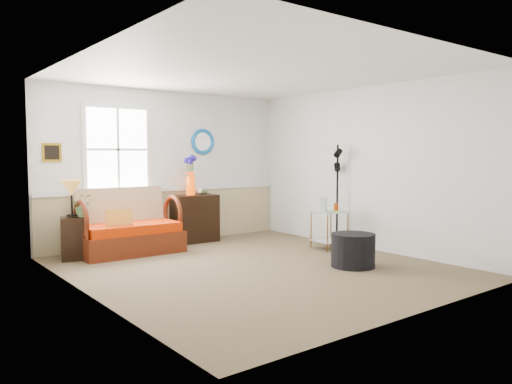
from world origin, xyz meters
TOP-DOWN VIEW (x-y plane):
  - floor at (0.00, 0.00)m, footprint 4.50×5.00m
  - ceiling at (0.00, 0.00)m, footprint 4.50×5.00m
  - walls at (0.00, 0.00)m, footprint 4.51×5.01m
  - wainscot at (0.00, 2.48)m, footprint 4.46×0.02m
  - chair_rail at (0.00, 2.47)m, footprint 4.46×0.04m
  - window at (-0.90, 2.47)m, footprint 1.14×0.06m
  - picture at (-1.92, 2.48)m, footprint 0.28×0.03m
  - mirror at (0.70, 2.48)m, footprint 0.47×0.07m
  - loveseat at (-0.95, 1.96)m, footprint 1.55×0.90m
  - throw_pillow at (-1.17, 1.82)m, footprint 0.39×0.18m
  - lamp_stand at (-1.78, 2.01)m, footprint 0.43×0.43m
  - table_lamp at (-1.79, 2.00)m, footprint 0.40×0.40m
  - potted_plant at (-1.64, 1.99)m, footprint 0.41×0.43m
  - cabinet at (0.38, 2.26)m, footprint 0.80×0.55m
  - flower_vase at (0.31, 2.25)m, footprint 0.20×0.20m
  - side_table at (1.73, 0.32)m, footprint 0.54×0.54m
  - tabletop_items at (1.73, 0.31)m, footprint 0.47×0.47m
  - floor_lamp at (2.08, 0.47)m, footprint 0.30×0.30m
  - ottoman at (1.07, -0.77)m, footprint 0.67×0.67m

SIDE VIEW (x-z plane):
  - floor at x=0.00m, z-range -0.01..0.01m
  - ottoman at x=1.07m, z-range 0.00..0.45m
  - lamp_stand at x=-1.78m, z-range 0.00..0.62m
  - side_table at x=1.73m, z-range 0.00..0.62m
  - cabinet at x=0.38m, z-range 0.00..0.82m
  - wainscot at x=0.00m, z-range 0.00..0.90m
  - loveseat at x=-0.95m, z-range 0.00..1.00m
  - throw_pillow at x=-1.17m, z-range 0.33..0.71m
  - tabletop_items at x=1.73m, z-range 0.62..0.84m
  - potted_plant at x=-1.64m, z-range 0.62..0.88m
  - floor_lamp at x=2.08m, z-range 0.00..1.68m
  - table_lamp at x=-1.79m, z-range 0.62..1.16m
  - chair_rail at x=0.00m, z-range 0.89..0.95m
  - flower_vase at x=0.31m, z-range 0.82..1.49m
  - walls at x=0.00m, z-range 0.00..2.60m
  - picture at x=-1.92m, z-range 1.41..1.69m
  - window at x=-0.90m, z-range 0.88..2.32m
  - mirror at x=0.70m, z-range 1.51..1.99m
  - ceiling at x=0.00m, z-range 2.60..2.60m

